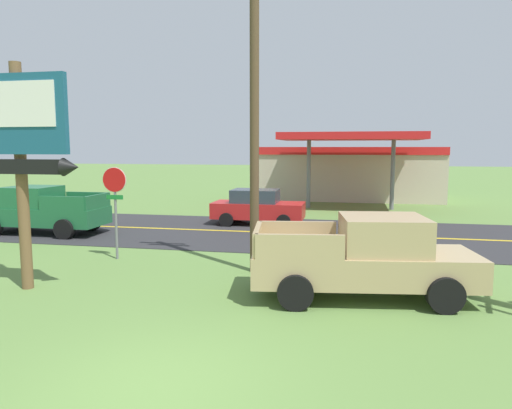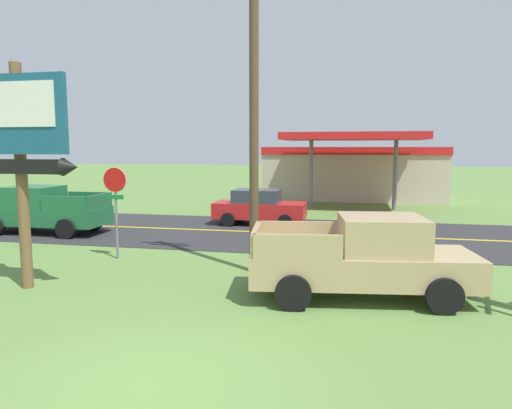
# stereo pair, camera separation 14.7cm
# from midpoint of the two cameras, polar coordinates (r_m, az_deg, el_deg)

# --- Properties ---
(ground_plane) EXTENTS (180.00, 180.00, 0.00)m
(ground_plane) POSITION_cam_midpoint_polar(r_m,az_deg,el_deg) (7.79, -13.09, -20.46)
(ground_plane) COLOR #5B7F3D
(road_asphalt) EXTENTS (140.00, 8.00, 0.02)m
(road_asphalt) POSITION_cam_midpoint_polar(r_m,az_deg,el_deg) (19.82, 2.65, -3.45)
(road_asphalt) COLOR #2B2B2D
(road_asphalt) RESTS_ON ground
(road_centre_line) EXTENTS (126.00, 0.20, 0.01)m
(road_centre_line) POSITION_cam_midpoint_polar(r_m,az_deg,el_deg) (19.82, 2.65, -3.41)
(road_centre_line) COLOR gold
(road_centre_line) RESTS_ON road_asphalt
(motel_sign) EXTENTS (3.12, 0.54, 5.61)m
(motel_sign) POSITION_cam_midpoint_polar(r_m,az_deg,el_deg) (12.95, -27.04, 7.14)
(motel_sign) COLOR brown
(motel_sign) RESTS_ON ground
(stop_sign) EXTENTS (0.80, 0.08, 2.95)m
(stop_sign) POSITION_cam_midpoint_polar(r_m,az_deg,el_deg) (15.63, -16.91, 0.95)
(stop_sign) COLOR slate
(stop_sign) RESTS_ON ground
(utility_pole) EXTENTS (1.77, 0.26, 9.89)m
(utility_pole) POSITION_cam_midpoint_polar(r_m,az_deg,el_deg) (13.45, -0.52, 14.04)
(utility_pole) COLOR brown
(utility_pole) RESTS_ON ground
(gas_station) EXTENTS (12.00, 11.50, 4.40)m
(gas_station) POSITION_cam_midpoint_polar(r_m,az_deg,el_deg) (33.73, 11.16, 4.00)
(gas_station) COLOR beige
(gas_station) RESTS_ON ground
(pickup_tan_parked_on_lawn) EXTENTS (5.42, 2.77, 1.96)m
(pickup_tan_parked_on_lawn) POSITION_cam_midpoint_polar(r_m,az_deg,el_deg) (11.53, 12.73, -6.30)
(pickup_tan_parked_on_lawn) COLOR tan
(pickup_tan_parked_on_lawn) RESTS_ON ground
(pickup_green_on_road) EXTENTS (5.20, 2.24, 1.96)m
(pickup_green_on_road) POSITION_cam_midpoint_polar(r_m,az_deg,el_deg) (21.57, -24.63, -0.66)
(pickup_green_on_road) COLOR #1E6038
(pickup_green_on_road) RESTS_ON ground
(car_red_near_lane) EXTENTS (4.20, 2.00, 1.64)m
(car_red_near_lane) POSITION_cam_midpoint_polar(r_m,az_deg,el_deg) (21.87, 0.00, -0.29)
(car_red_near_lane) COLOR red
(car_red_near_lane) RESTS_ON ground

